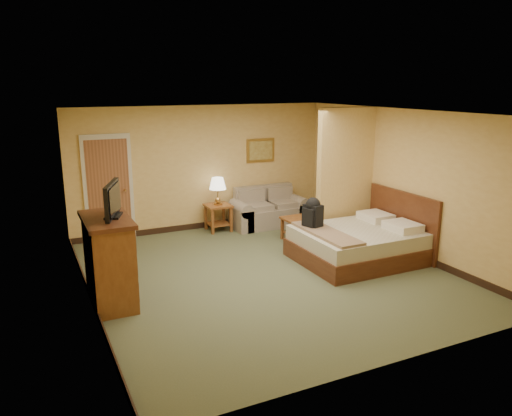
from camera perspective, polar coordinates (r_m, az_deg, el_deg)
floor at (r=8.23m, az=1.21°, el=-7.54°), size 6.00×6.00×0.00m
ceiling at (r=7.67m, az=1.31°, el=10.84°), size 6.00×6.00×0.00m
back_wall at (r=10.56m, az=-6.13°, el=4.56°), size 5.50×0.02×2.60m
left_wall at (r=7.08m, az=-19.03°, el=-0.89°), size 0.02×6.00×2.60m
right_wall at (r=9.39m, az=16.42°, el=2.87°), size 0.02×6.00×2.60m
partition at (r=9.73m, az=10.15°, el=3.60°), size 1.20×0.15×2.60m
door at (r=10.11m, az=-16.50°, el=2.08°), size 0.94×0.16×2.10m
baseboard at (r=10.82m, az=-5.95°, el=-1.93°), size 5.50×0.02×0.12m
loveseat at (r=10.91m, az=1.45°, el=-0.56°), size 1.67×0.78×0.85m
side_table at (r=10.50m, az=-4.34°, el=-0.64°), size 0.51×0.51×0.56m
table_lamp at (r=10.36m, az=-4.41°, el=2.73°), size 0.35×0.35×0.58m
coffee_table at (r=9.83m, az=5.50°, el=-1.94°), size 0.74×0.74×0.46m
wall_picture at (r=11.01m, az=0.53°, el=6.61°), size 0.67×0.04×0.52m
dresser at (r=7.28m, az=-16.43°, el=-5.78°), size 0.62×1.17×1.25m
tv at (r=7.06m, az=-16.10°, el=0.79°), size 0.33×0.75×0.48m
bed at (r=8.97m, az=11.95°, el=-3.89°), size 2.08×1.77×1.15m
backpack at (r=8.73m, az=6.52°, el=-0.48°), size 0.29×0.37×0.55m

